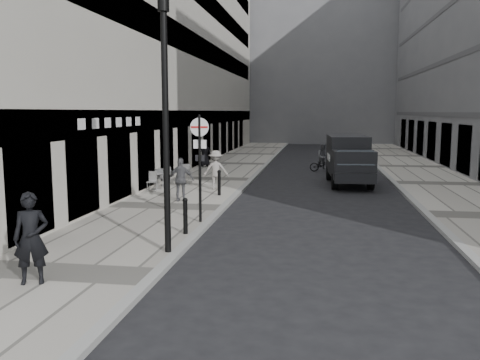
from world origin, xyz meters
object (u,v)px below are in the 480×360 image
Objects in this scene: walking_man at (31,238)px; cyclist at (323,161)px; panel_van at (349,157)px; sign_post at (200,154)px; lamppost at (165,114)px.

cyclist is at bearing 52.81° from walking_man.
walking_man is 21.79m from cyclist.
walking_man is 0.36× the size of panel_van.
sign_post is 11.07m from panel_van.
panel_van is (6.96, 15.84, 0.27)m from walking_man.
lamppost reaches higher than cyclist.
cyclist is (-1.18, 5.16, -0.66)m from panel_van.
lamppost is at bearing 30.99° from walking_man.
walking_man reaches higher than cyclist.
panel_van is 5.34m from cyclist.
cyclist is (3.81, 18.41, -2.79)m from lamppost.
panel_van is at bearing 69.35° from lamppost.
panel_van is 3.06× the size of cyclist.
walking_man is 1.11× the size of cyclist.
lamppost is at bearing -114.12° from panel_van.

